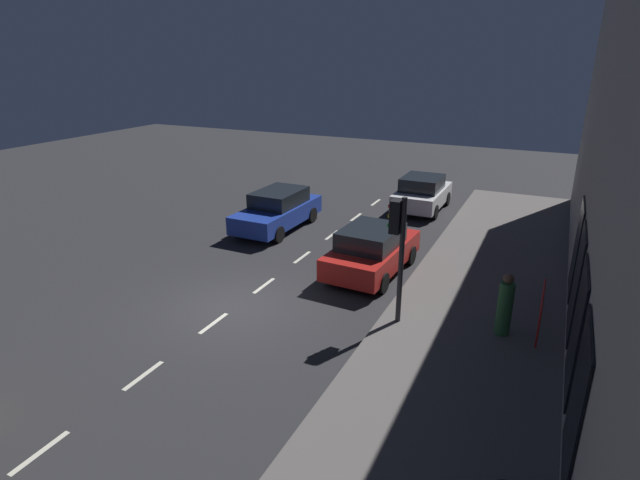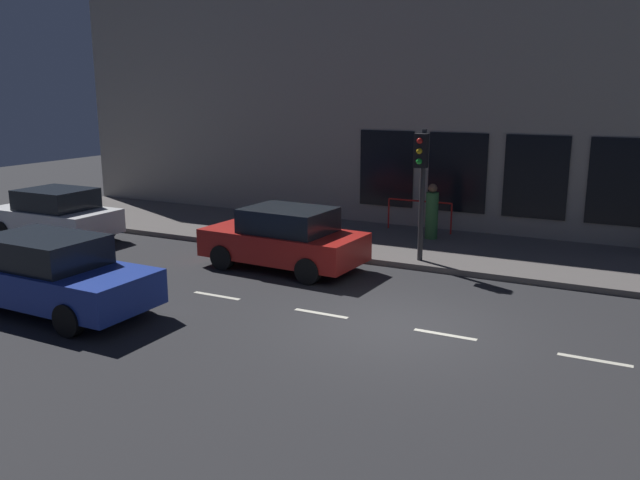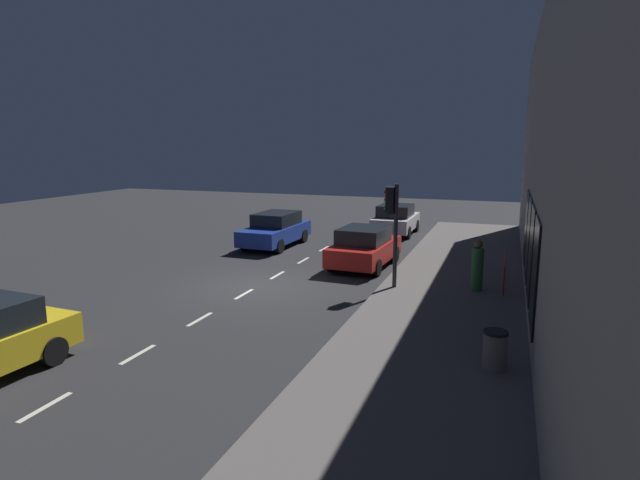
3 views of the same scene
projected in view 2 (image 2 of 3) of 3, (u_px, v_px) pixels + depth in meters
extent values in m
plane|color=#28282B|center=(395.00, 326.00, 12.59)|extent=(60.00, 60.00, 0.00)
cube|color=#5B5654|center=(474.00, 252.00, 18.01)|extent=(4.50, 32.00, 0.15)
cube|color=gray|center=(503.00, 89.00, 19.22)|extent=(0.60, 32.00, 8.98)
cube|color=black|center=(623.00, 182.00, 17.97)|extent=(0.04, 1.82, 2.44)
cube|color=black|center=(535.00, 177.00, 18.99)|extent=(0.04, 1.82, 2.44)
cube|color=black|center=(457.00, 173.00, 20.02)|extent=(0.04, 1.82, 2.44)
cube|color=black|center=(386.00, 169.00, 21.04)|extent=(0.04, 1.82, 2.44)
cube|color=beige|center=(595.00, 360.00, 11.01)|extent=(0.12, 1.20, 0.01)
cube|color=beige|center=(445.00, 335.00, 12.15)|extent=(0.12, 1.20, 0.01)
cube|color=beige|center=(321.00, 313.00, 13.29)|extent=(0.12, 1.20, 0.01)
cube|color=beige|center=(217.00, 296.00, 14.44)|extent=(0.12, 1.20, 0.01)
cube|color=beige|center=(128.00, 281.00, 15.58)|extent=(0.12, 1.20, 0.01)
cube|color=beige|center=(51.00, 267.00, 16.72)|extent=(0.12, 1.20, 0.01)
cylinder|color=#2D2D30|center=(422.00, 196.00, 16.50)|extent=(0.13, 0.13, 3.37)
cube|color=black|center=(421.00, 151.00, 16.07)|extent=(0.26, 0.32, 0.84)
sphere|color=red|center=(420.00, 141.00, 15.89)|extent=(0.15, 0.15, 0.15)
sphere|color=gold|center=(419.00, 151.00, 15.95)|extent=(0.15, 0.15, 0.15)
sphere|color=green|center=(419.00, 161.00, 16.00)|extent=(0.15, 0.15, 0.15)
cube|color=red|center=(283.00, 244.00, 16.53)|extent=(2.11, 4.19, 0.70)
cube|color=black|center=(288.00, 220.00, 16.30)|extent=(1.77, 2.22, 0.60)
cylinder|color=black|center=(223.00, 257.00, 16.48)|extent=(0.26, 0.65, 0.64)
cylinder|color=black|center=(262.00, 243.00, 17.96)|extent=(0.26, 0.65, 0.64)
cylinder|color=black|center=(308.00, 271.00, 15.24)|extent=(0.26, 0.65, 0.64)
cylinder|color=black|center=(343.00, 255.00, 16.73)|extent=(0.26, 0.65, 0.64)
cube|color=silver|center=(55.00, 220.00, 19.62)|extent=(1.91, 3.88, 0.70)
cube|color=black|center=(56.00, 199.00, 19.41)|extent=(1.67, 2.02, 0.60)
cylinder|color=black|center=(3.00, 232.00, 19.46)|extent=(0.22, 0.64, 0.64)
cylinder|color=black|center=(51.00, 221.00, 20.99)|extent=(0.22, 0.64, 0.64)
cylinder|color=black|center=(60.00, 240.00, 18.39)|extent=(0.22, 0.64, 0.64)
cylinder|color=black|center=(106.00, 228.00, 19.93)|extent=(0.22, 0.64, 0.64)
cube|color=#1E389E|center=(53.00, 282.00, 13.30)|extent=(1.92, 4.51, 0.70)
cube|color=black|center=(44.00, 250.00, 13.23)|extent=(1.66, 2.36, 0.60)
cylinder|color=black|center=(135.00, 295.00, 13.48)|extent=(0.23, 0.64, 0.64)
cylinder|color=black|center=(69.00, 320.00, 12.00)|extent=(0.23, 0.64, 0.64)
cylinder|color=black|center=(43.00, 277.00, 14.74)|extent=(0.23, 0.64, 0.64)
cylinder|color=#336B38|center=(432.00, 216.00, 19.17)|extent=(0.51, 0.51, 1.38)
sphere|color=brown|center=(433.00, 188.00, 18.99)|extent=(0.26, 0.26, 0.26)
cube|color=brown|center=(429.00, 188.00, 18.93)|extent=(0.08, 0.09, 0.07)
cylinder|color=red|center=(451.00, 219.00, 19.77)|extent=(0.05, 0.05, 0.95)
cylinder|color=red|center=(389.00, 213.00, 20.67)|extent=(0.05, 0.05, 0.95)
cylinder|color=red|center=(420.00, 201.00, 20.11)|extent=(0.05, 2.03, 0.05)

